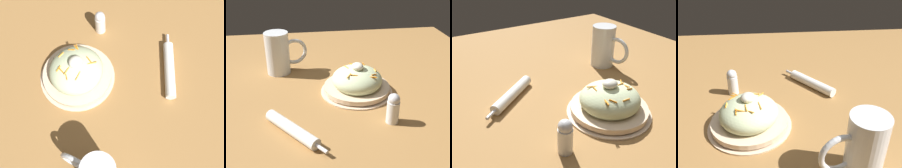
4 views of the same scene
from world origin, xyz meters
TOP-DOWN VIEW (x-y plane):
  - ground_plane at (0.00, 0.00)m, footprint 1.43×1.43m
  - salad_plate at (0.07, -0.16)m, footprint 0.23×0.23m
  - napkin_roll at (-0.12, 0.04)m, footprint 0.18×0.15m
  - salt_shaker at (-0.10, -0.23)m, footprint 0.03×0.03m

SIDE VIEW (x-z plane):
  - ground_plane at x=0.00m, z-range 0.00..0.00m
  - napkin_roll at x=-0.12m, z-range 0.00..0.03m
  - salad_plate at x=0.07m, z-range -0.02..0.08m
  - salt_shaker at x=-0.10m, z-range 0.00..0.09m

